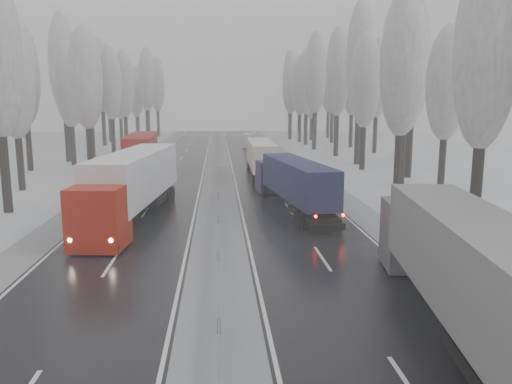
{
  "coord_description": "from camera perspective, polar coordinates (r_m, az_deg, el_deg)",
  "views": [
    {
      "loc": [
        0.06,
        -11.92,
        7.77
      ],
      "look_at": [
        2.42,
        19.19,
        2.2
      ],
      "focal_mm": 35.0,
      "sensor_mm": 36.0,
      "label": 1
    }
  ],
  "objects": [
    {
      "name": "tree_72",
      "position": [
        102.25,
        -15.33,
        10.88
      ],
      "size": [
        3.6,
        3.6,
        15.11
      ],
      "color": "black",
      "rests_on": "ground"
    },
    {
      "name": "tree_21",
      "position": [
        55.05,
        17.59,
        14.07
      ],
      "size": [
        3.6,
        3.6,
        18.62
      ],
      "color": "black",
      "rests_on": "ground"
    },
    {
      "name": "shoulder_left",
      "position": [
        43.85,
        -17.8,
        -0.55
      ],
      "size": [
        2.4,
        200.0,
        0.04
      ],
      "primitive_type": "cube",
      "color": "gray",
      "rests_on": "ground"
    },
    {
      "name": "tree_76",
      "position": [
        121.53,
        -11.25,
        11.9
      ],
      "size": [
        3.6,
        3.6,
        18.55
      ],
      "color": "black",
      "rests_on": "ground"
    },
    {
      "name": "tree_69",
      "position": [
        87.83,
        -18.97,
        12.65
      ],
      "size": [
        3.6,
        3.6,
        19.35
      ],
      "color": "black",
      "rests_on": "ground"
    },
    {
      "name": "truck_grey_tarp",
      "position": [
        18.15,
        22.7,
        -7.59
      ],
      "size": [
        4.85,
        16.8,
        4.27
      ],
      "rotation": [
        0.0,
        0.0,
        -0.14
      ],
      "color": "#525257",
      "rests_on": "ground"
    },
    {
      "name": "tree_16",
      "position": [
        31.53,
        24.89,
        14.49
      ],
      "size": [
        3.6,
        3.6,
        16.53
      ],
      "color": "black",
      "rests_on": "ground"
    },
    {
      "name": "tree_35",
      "position": [
        115.03,
        8.34,
        12.01
      ],
      "size": [
        3.6,
        3.6,
        18.25
      ],
      "color": "black",
      "rests_on": "ground"
    },
    {
      "name": "tree_79",
      "position": [
        132.84,
        -13.43,
        11.25
      ],
      "size": [
        3.6,
        3.6,
        17.07
      ],
      "color": "black",
      "rests_on": "ground"
    },
    {
      "name": "tree_22",
      "position": [
        60.02,
        12.36,
        12.25
      ],
      "size": [
        3.6,
        3.6,
        15.86
      ],
      "color": "black",
      "rests_on": "ground"
    },
    {
      "name": "tree_39",
      "position": [
        134.4,
        4.95,
        11.22
      ],
      "size": [
        3.6,
        3.6,
        16.19
      ],
      "color": "black",
      "rests_on": "ground"
    },
    {
      "name": "tree_74",
      "position": [
        112.38,
        -12.37,
        12.39
      ],
      "size": [
        3.6,
        3.6,
        19.68
      ],
      "color": "black",
      "rests_on": "ground"
    },
    {
      "name": "median_slush",
      "position": [
        42.63,
        -4.35,
        -0.38
      ],
      "size": [
        3.0,
        200.0,
        0.04
      ],
      "primitive_type": "cube",
      "color": "gray",
      "rests_on": "ground"
    },
    {
      "name": "tree_28",
      "position": [
        85.58,
        6.81,
        13.31
      ],
      "size": [
        3.6,
        3.6,
        19.62
      ],
      "color": "black",
      "rests_on": "ground"
    },
    {
      "name": "tree_62",
      "position": [
        57.44,
        -18.89,
        12.17
      ],
      "size": [
        3.6,
        3.6,
        16.04
      ],
      "color": "black",
      "rests_on": "ground"
    },
    {
      "name": "tree_31",
      "position": [
        100.25,
        8.79,
        12.41
      ],
      "size": [
        3.6,
        3.6,
        18.58
      ],
      "color": "black",
      "rests_on": "ground"
    },
    {
      "name": "truck_blue_box",
      "position": [
        36.76,
        4.23,
        1.33
      ],
      "size": [
        4.21,
        14.61,
        3.71
      ],
      "rotation": [
        0.0,
        0.0,
        0.14
      ],
      "color": "#1E1C48",
      "rests_on": "ground"
    },
    {
      "name": "tree_30",
      "position": [
        95.14,
        5.78,
        12.33
      ],
      "size": [
        3.6,
        3.6,
        17.86
      ],
      "color": "black",
      "rests_on": "ground"
    },
    {
      "name": "carriageway_right",
      "position": [
        42.95,
        2.67,
        -0.29
      ],
      "size": [
        7.5,
        200.0,
        0.03
      ],
      "primitive_type": "cube",
      "color": "black",
      "rests_on": "ground"
    },
    {
      "name": "tree_70",
      "position": [
        92.63,
        -14.85,
        11.8
      ],
      "size": [
        3.6,
        3.6,
        17.09
      ],
      "color": "black",
      "rests_on": "ground"
    },
    {
      "name": "tree_75",
      "position": [
        117.85,
        -16.58,
        11.76
      ],
      "size": [
        3.6,
        3.6,
        18.6
      ],
      "color": "black",
      "rests_on": "ground"
    },
    {
      "name": "truck_red_red",
      "position": [
        54.91,
        -13.02,
        4.43
      ],
      "size": [
        3.83,
        17.31,
        4.41
      ],
      "rotation": [
        0.0,
        0.0,
        0.07
      ],
      "color": "#B9290A",
      "rests_on": "ground"
    },
    {
      "name": "tree_32",
      "position": [
        102.54,
        5.07,
        11.99
      ],
      "size": [
        3.6,
        3.6,
        17.33
      ],
      "color": "black",
      "rests_on": "ground"
    },
    {
      "name": "tree_63",
      "position": [
        63.62,
        -25.06,
        12.01
      ],
      "size": [
        3.6,
        3.6,
        16.88
      ],
      "color": "black",
      "rests_on": "ground"
    },
    {
      "name": "tree_77",
      "position": [
        126.2,
        -13.57,
        10.52
      ],
      "size": [
        3.6,
        3.6,
        14.32
      ],
      "color": "black",
      "rests_on": "ground"
    },
    {
      "name": "tree_36",
      "position": [
        119.41,
        3.93,
        12.62
      ],
      "size": [
        3.6,
        3.6,
        20.23
      ],
      "color": "black",
      "rests_on": "ground"
    },
    {
      "name": "box_truck_distant",
      "position": [
        88.85,
        -0.72,
        5.93
      ],
      "size": [
        2.89,
        6.93,
        2.51
      ],
      "rotation": [
        0.0,
        0.0,
        -0.13
      ],
      "color": "silver",
      "rests_on": "ground"
    },
    {
      "name": "tree_66",
      "position": [
        76.5,
        -18.48,
        11.16
      ],
      "size": [
        3.6,
        3.6,
        15.23
      ],
      "color": "black",
      "rests_on": "ground"
    },
    {
      "name": "tree_23",
      "position": [
        65.78,
        16.65,
        10.57
      ],
      "size": [
        3.6,
        3.6,
        13.55
      ],
      "color": "black",
      "rests_on": "ground"
    },
    {
      "name": "tree_29",
      "position": [
        91.09,
        10.97,
        12.39
      ],
      "size": [
        3.6,
        3.6,
        18.11
      ],
      "color": "black",
      "rests_on": "ground"
    },
    {
      "name": "tree_20",
      "position": [
        50.41,
        16.79,
        12.4
      ],
      "size": [
        3.6,
        3.6,
        15.71
      ],
      "color": "black",
      "rests_on": "ground"
    },
    {
      "name": "tree_78",
      "position": [
        128.54,
        -12.5,
        12.03
      ],
      "size": [
        3.6,
        3.6,
        19.55
      ],
      "color": "black",
      "rests_on": "ground"
    },
    {
      "name": "shoulder_right",
      "position": [
        43.82,
        9.11,
        -0.2
      ],
      "size": [
        2.4,
        200.0,
        0.04
      ],
      "primitive_type": "cube",
      "color": "gray",
      "rests_on": "ground"
    },
    {
      "name": "tree_18",
      "position": [
        41.65,
        16.45,
        13.75
      ],
      "size": [
        3.6,
        3.6,
        16.58
      ],
      "color": "black",
      "rests_on": "ground"
    },
    {
      "name": "truck_red_white",
      "position": [
        33.88,
        -13.96,
        1.11
      ],
      "size": [
        4.53,
        17.8,
        4.53
      ],
      "rotation": [
        0.0,
        0.0,
        -0.1
      ],
      "color": "#A51909",
      "rests_on": "ground"
    },
    {
      "name": "tree_34",
      "position": [
        109.43,
        3.98,
        11.98
      ],
      "size": [
        3.6,
        3.6,
        17.63
      ],
      "color": "black",
      "rests_on": "ground"
    },
    {
      "name": "tree_68",
      "position": [
        82.78,
        -16.29,
        11.78
      ],
      "size": [
        3.6,
        3.6,
        16.65
      ],
      "color": "black",
      "rests_on": "ground"
    },
    {
      "name": "tree_27",
      "position": [
        81.11,
        13.68,
        12.38
      ],
      "size": [
        3.6,
        3.6,
        17.62
      ],
      "color": "black",
      "rests_on": "ground"
    },
    {
      "name": "tree_19",
      "position": [
        47.39,
        21.01,
        11.46
      ],
      "size": [
        3.6,
        3.6,
        14.57
      ],
      "color": "black",
      "rests_on": "ground"
    },
    {
      "name": "median_guardrail",
      "position": [
        42.52,
        -4.36,
        0.38
      ],
      "size": [
        0.12,
        200.0,
        0.76
      ],
      "color": "slate",
      "rests_on": "ground"
    },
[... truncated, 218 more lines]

